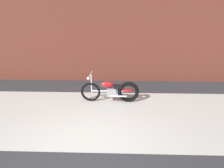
{
  "coord_description": "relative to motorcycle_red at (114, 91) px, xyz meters",
  "views": [
    {
      "loc": [
        0.72,
        -3.53,
        2.88
      ],
      "look_at": [
        0.53,
        2.42,
        0.75
      ],
      "focal_mm": 31.44,
      "sensor_mm": 36.0,
      "label": 1
    }
  ],
  "objects": [
    {
      "name": "ground_plane",
      "position": [
        -0.59,
        -2.71,
        -0.4
      ],
      "size": [
        80.0,
        80.0,
        0.0
      ],
      "primitive_type": "plane",
      "color": "#2D2D30"
    },
    {
      "name": "sidewalk_slab",
      "position": [
        -0.59,
        -0.96,
        -0.4
      ],
      "size": [
        36.0,
        3.5,
        0.01
      ],
      "primitive_type": "cube",
      "color": "#B2ADA3",
      "rests_on": "ground"
    },
    {
      "name": "brick_building_wall",
      "position": [
        -0.59,
        2.49,
        2.44
      ],
      "size": [
        36.0,
        0.5,
        5.68
      ],
      "primitive_type": "cube",
      "color": "brown",
      "rests_on": "ground"
    },
    {
      "name": "motorcycle_red",
      "position": [
        0.0,
        0.0,
        0.0
      ],
      "size": [
        2.01,
        0.58,
        1.03
      ],
      "rotation": [
        0.0,
        0.0,
        3.13
      ],
      "color": "black",
      "rests_on": "ground"
    }
  ]
}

